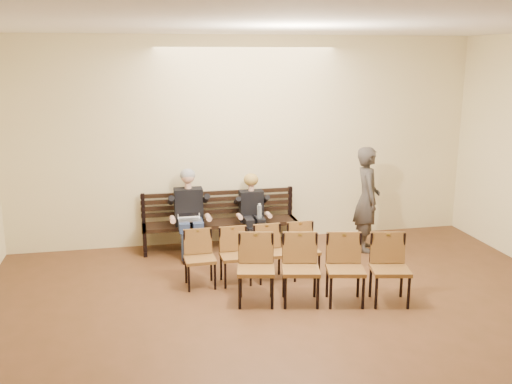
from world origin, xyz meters
TOP-DOWN VIEW (x-y plane):
  - room_walls at (0.00, 0.79)m, footprint 8.02×10.01m
  - bench at (-0.51, 4.65)m, footprint 2.60×0.90m
  - seated_man at (-1.04, 4.53)m, footprint 0.57×0.79m
  - seated_woman at (0.01, 4.53)m, footprint 0.49×0.67m
  - laptop at (-1.05, 4.36)m, footprint 0.41×0.35m
  - water_bottle at (0.09, 4.32)m, footprint 0.08×0.08m
  - bag at (0.32, 4.75)m, footprint 0.49×0.41m
  - passerby at (1.84, 4.05)m, footprint 0.61×0.81m
  - chair_row_front at (0.47, 2.17)m, footprint 2.28×0.94m
  - chair_row_back at (-0.27, 3.08)m, footprint 1.95×0.50m

SIDE VIEW (x-z plane):
  - bag at x=0.32m, z-range 0.00..0.31m
  - bench at x=-0.51m, z-range 0.00..0.45m
  - chair_row_back at x=-0.27m, z-range 0.00..0.80m
  - chair_row_front at x=0.47m, z-range 0.00..0.91m
  - seated_woman at x=0.01m, z-range 0.00..1.13m
  - water_bottle at x=0.09m, z-range 0.45..0.70m
  - laptop at x=-1.05m, z-range 0.45..0.71m
  - seated_man at x=-1.04m, z-range 0.00..1.38m
  - passerby at x=1.84m, z-range 0.00..2.00m
  - room_walls at x=0.00m, z-range 0.78..4.29m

